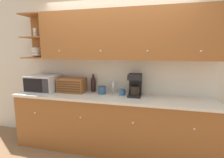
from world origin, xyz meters
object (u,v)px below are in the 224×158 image
(wine_glass, at_px, (113,85))
(mug, at_px, (122,92))
(coffee_maker, at_px, (135,85))
(storage_canister, at_px, (102,90))
(microwave, at_px, (43,83))
(bread_box, at_px, (72,85))
(wine_bottle, at_px, (93,84))

(wine_glass, xyz_separation_m, mug, (0.17, -0.09, -0.09))
(coffee_maker, bearing_deg, storage_canister, -178.79)
(microwave, xyz_separation_m, bread_box, (0.53, 0.06, -0.02))
(mug, bearing_deg, microwave, -176.76)
(microwave, xyz_separation_m, wine_bottle, (0.87, 0.20, -0.01))
(mug, bearing_deg, coffee_maker, 1.40)
(bread_box, bearing_deg, storage_canister, 1.32)
(storage_canister, xyz_separation_m, wine_glass, (0.17, 0.10, 0.07))
(wine_glass, bearing_deg, microwave, -172.18)
(mug, height_order, coffee_maker, coffee_maker)
(coffee_maker, bearing_deg, mug, -178.60)
(wine_glass, xyz_separation_m, coffee_maker, (0.37, -0.09, 0.05))
(microwave, bearing_deg, wine_glass, 7.82)
(mug, relative_size, coffee_maker, 0.29)
(microwave, xyz_separation_m, wine_glass, (1.25, 0.17, -0.01))
(wine_glass, relative_size, mug, 1.97)
(storage_canister, xyz_separation_m, mug, (0.34, 0.01, -0.02))
(bread_box, distance_m, coffee_maker, 1.10)
(bread_box, xyz_separation_m, storage_canister, (0.55, 0.01, -0.06))
(storage_canister, bearing_deg, wine_bottle, 147.19)
(microwave, relative_size, mug, 5.03)
(microwave, distance_m, storage_canister, 1.08)
(wine_bottle, bearing_deg, coffee_maker, -9.04)
(mug, xyz_separation_m, coffee_maker, (0.21, 0.01, 0.13))
(wine_glass, height_order, coffee_maker, coffee_maker)
(wine_bottle, bearing_deg, microwave, -166.76)
(bread_box, relative_size, wine_bottle, 1.51)
(storage_canister, bearing_deg, mug, 1.09)
(wine_bottle, bearing_deg, bread_box, -157.32)
(microwave, distance_m, mug, 1.42)
(wine_bottle, xyz_separation_m, coffee_maker, (0.75, -0.12, 0.04))
(microwave, distance_m, coffee_maker, 1.62)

